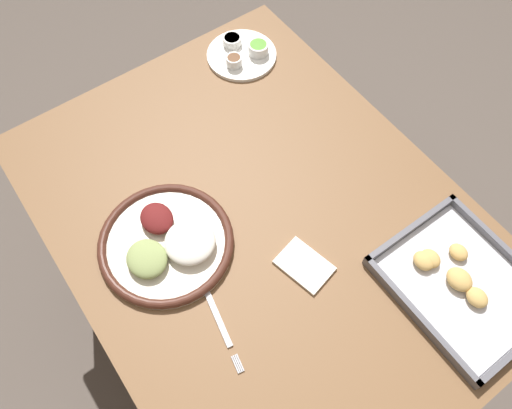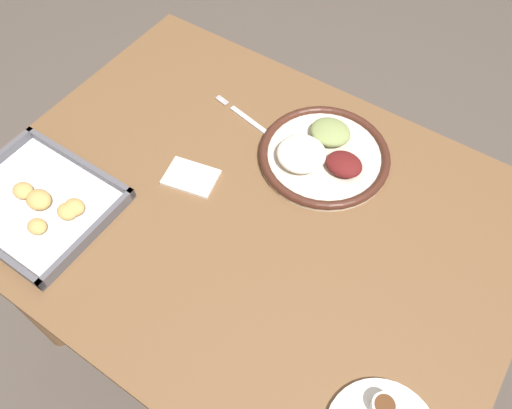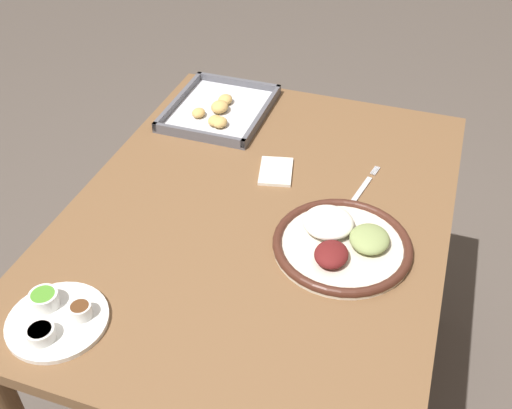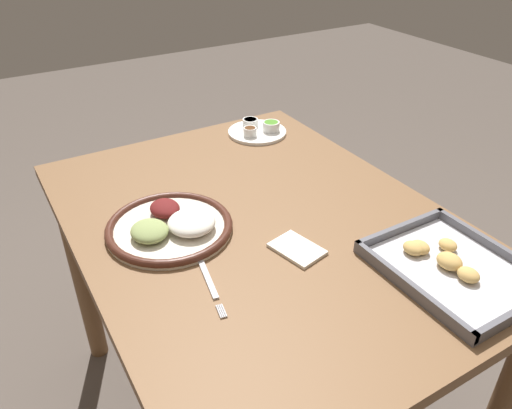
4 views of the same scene
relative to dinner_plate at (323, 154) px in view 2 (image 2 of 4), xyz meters
name	(u,v)px [view 2 (image 2 of 4)]	position (x,y,z in m)	size (l,w,h in m)	color
ground_plane	(251,331)	(0.06, 0.20, -0.76)	(8.00, 8.00, 0.00)	#564C44
dining_table	(249,236)	(0.06, 0.20, -0.13)	(1.12, 0.84, 0.75)	brown
dinner_plate	(323,154)	(0.00, 0.00, 0.00)	(0.29, 0.29, 0.05)	beige
fork	(251,122)	(0.19, 0.00, -0.01)	(0.21, 0.05, 0.00)	silver
baking_tray	(39,203)	(0.43, 0.44, 0.00)	(0.32, 0.26, 0.04)	#595960
napkin	(191,177)	(0.21, 0.21, -0.01)	(0.13, 0.10, 0.01)	silver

